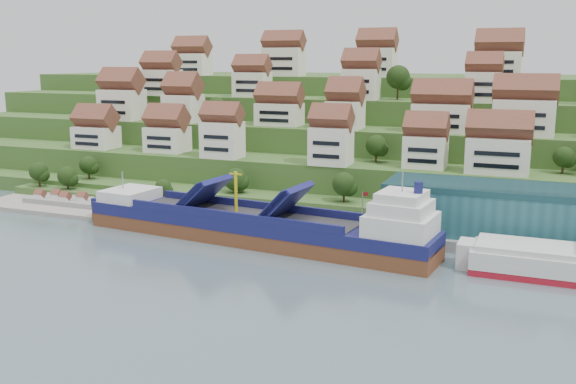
% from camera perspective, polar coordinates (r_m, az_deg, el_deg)
% --- Properties ---
extents(ground, '(300.00, 300.00, 0.00)m').
position_cam_1_polar(ground, '(129.86, -2.35, -4.62)').
color(ground, slate).
rests_on(ground, ground).
extents(quay, '(180.00, 14.00, 2.20)m').
position_cam_1_polar(quay, '(136.94, 7.93, -3.38)').
color(quay, gray).
rests_on(quay, ground).
extents(pebble_beach, '(45.00, 20.00, 1.00)m').
position_cam_1_polar(pebble_beach, '(170.40, -18.69, -1.12)').
color(pebble_beach, gray).
rests_on(pebble_beach, ground).
extents(hillside, '(260.00, 128.00, 31.00)m').
position_cam_1_polar(hillside, '(224.57, 8.60, 4.96)').
color(hillside, '#2D4C1E').
rests_on(hillside, ground).
extents(hillside_village, '(154.73, 64.81, 29.31)m').
position_cam_1_polar(hillside_village, '(181.56, 5.77, 7.80)').
color(hillside_village, white).
rests_on(hillside_village, ground).
extents(hillside_trees, '(143.22, 62.30, 31.56)m').
position_cam_1_polar(hillside_trees, '(173.42, 1.92, 5.69)').
color(hillside_trees, '#1F3913').
rests_on(hillside_trees, ground).
extents(warehouse, '(60.00, 15.00, 10.00)m').
position_cam_1_polar(warehouse, '(133.73, 21.64, -1.78)').
color(warehouse, '#266068').
rests_on(warehouse, quay).
extents(flagpole, '(1.28, 0.16, 8.00)m').
position_cam_1_polar(flagpole, '(131.30, 6.67, -1.40)').
color(flagpole, gray).
rests_on(flagpole, quay).
extents(beach_huts, '(14.40, 3.70, 2.20)m').
position_cam_1_polar(beach_huts, '(170.45, -19.51, -0.62)').
color(beach_huts, white).
rests_on(beach_huts, pebble_beach).
extents(cargo_ship, '(76.79, 19.32, 16.83)m').
position_cam_1_polar(cargo_ship, '(129.89, -2.35, -3.14)').
color(cargo_ship, brown).
rests_on(cargo_ship, ground).
extents(second_ship, '(29.23, 10.94, 8.46)m').
position_cam_1_polar(second_ship, '(119.03, 23.36, -5.84)').
color(second_ship, maroon).
rests_on(second_ship, ground).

